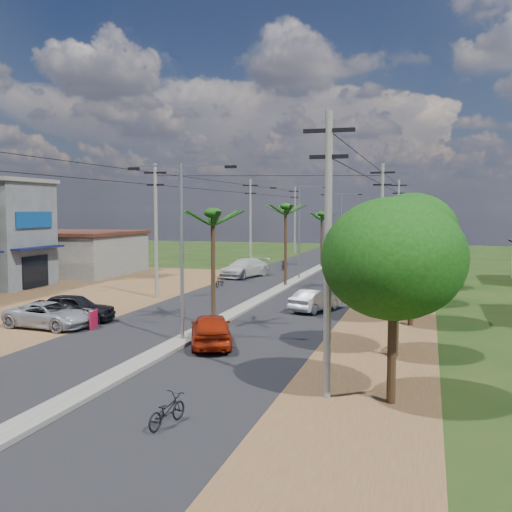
{
  "coord_description": "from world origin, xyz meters",
  "views": [
    {
      "loc": [
        10.51,
        -24.48,
        5.99
      ],
      "look_at": [
        -0.09,
        12.17,
        3.0
      ],
      "focal_mm": 42.0,
      "sensor_mm": 36.0,
      "label": 1
    }
  ],
  "objects": [
    {
      "name": "palm_median_near",
      "position": [
        0.0,
        4.0,
        5.54
      ],
      "size": [
        2.0,
        2.0,
        6.15
      ],
      "color": "black",
      "rests_on": "ground"
    },
    {
      "name": "streetlight_far",
      "position": [
        0.0,
        50.0,
        4.79
      ],
      "size": [
        5.1,
        0.18,
        8.0
      ],
      "color": "gray",
      "rests_on": "ground"
    },
    {
      "name": "dirt_lot_west",
      "position": [
        -15.0,
        8.0,
        0.02
      ],
      "size": [
        18.0,
        46.0,
        0.04
      ],
      "primitive_type": "cube",
      "color": "brown",
      "rests_on": "ground"
    },
    {
      "name": "road",
      "position": [
        0.0,
        15.0,
        0.02
      ],
      "size": [
        12.0,
        110.0,
        0.04
      ],
      "primitive_type": "cube",
      "color": "black",
      "rests_on": "ground"
    },
    {
      "name": "median",
      "position": [
        0.0,
        18.0,
        0.09
      ],
      "size": [
        1.0,
        90.0,
        0.18
      ],
      "primitive_type": "cube",
      "color": "#605E56",
      "rests_on": "ground"
    },
    {
      "name": "tree_east_a",
      "position": [
        9.5,
        -6.0,
        4.49
      ],
      "size": [
        4.4,
        4.4,
        6.37
      ],
      "color": "black",
      "rests_on": "ground"
    },
    {
      "name": "car_parked_silver",
      "position": [
        -7.76,
        1.17,
        0.64
      ],
      "size": [
        4.81,
        2.61,
        1.28
      ],
      "primitive_type": "imported",
      "rotation": [
        0.0,
        0.0,
        1.46
      ],
      "color": "#999BA1",
      "rests_on": "ground"
    },
    {
      "name": "streetlight_mid",
      "position": [
        0.0,
        25.0,
        4.79
      ],
      "size": [
        5.1,
        0.18,
        8.0
      ],
      "color": "gray",
      "rests_on": "ground"
    },
    {
      "name": "utility_pole_w_b",
      "position": [
        -7.0,
        12.0,
        4.76
      ],
      "size": [
        1.6,
        0.24,
        9.0
      ],
      "color": "#605E56",
      "rests_on": "ground"
    },
    {
      "name": "car_parked_dark",
      "position": [
        -7.5,
        2.97,
        0.74
      ],
      "size": [
        4.58,
        2.43,
        1.48
      ],
      "primitive_type": "imported",
      "rotation": [
        0.0,
        0.0,
        1.73
      ],
      "color": "black",
      "rests_on": "ground"
    },
    {
      "name": "low_shed",
      "position": [
        -21.0,
        24.0,
        1.97
      ],
      "size": [
        10.4,
        10.4,
        3.95
      ],
      "color": "#605E56",
      "rests_on": "ground"
    },
    {
      "name": "moto_rider_west_a",
      "position": [
        -4.82,
        18.55,
        0.46
      ],
      "size": [
        0.66,
        1.76,
        0.92
      ],
      "primitive_type": "imported",
      "rotation": [
        0.0,
        0.0,
        0.03
      ],
      "color": "black",
      "rests_on": "ground"
    },
    {
      "name": "ground",
      "position": [
        0.0,
        0.0,
        0.0
      ],
      "size": [
        160.0,
        160.0,
        0.0
      ],
      "primitive_type": "plane",
      "color": "black",
      "rests_on": "ground"
    },
    {
      "name": "car_silver_mid",
      "position": [
        4.23,
        9.81,
        0.64
      ],
      "size": [
        2.65,
        4.11,
        1.28
      ],
      "primitive_type": "imported",
      "rotation": [
        0.0,
        0.0,
        2.78
      ],
      "color": "#999BA1",
      "rests_on": "ground"
    },
    {
      "name": "car_red_near",
      "position": [
        1.5,
        -0.37,
        0.73
      ],
      "size": [
        3.2,
        4.63,
        1.46
      ],
      "primitive_type": "imported",
      "rotation": [
        0.0,
        0.0,
        3.52
      ],
      "color": "maroon",
      "rests_on": "ground"
    },
    {
      "name": "moto_rider_west_b",
      "position": [
        -3.09,
        32.12,
        0.49
      ],
      "size": [
        0.63,
        1.66,
        0.97
      ],
      "primitive_type": "imported",
      "rotation": [
        0.0,
        0.0,
        0.11
      ],
      "color": "black",
      "rests_on": "ground"
    },
    {
      "name": "utility_pole_w_d",
      "position": [
        -7.0,
        55.0,
        4.76
      ],
      "size": [
        1.6,
        0.24,
        9.0
      ],
      "color": "#605E56",
      "rests_on": "ground"
    },
    {
      "name": "tree_east_d",
      "position": [
        9.4,
        14.0,
        4.34
      ],
      "size": [
        4.2,
        4.2,
        6.13
      ],
      "color": "black",
      "rests_on": "ground"
    },
    {
      "name": "tree_east_f",
      "position": [
        9.2,
        30.0,
        3.89
      ],
      "size": [
        3.8,
        3.8,
        5.52
      ],
      "color": "black",
      "rests_on": "ground"
    },
    {
      "name": "streetlight_near",
      "position": [
        0.0,
        0.0,
        4.79
      ],
      "size": [
        5.1,
        0.18,
        8.0
      ],
      "color": "gray",
      "rests_on": "ground"
    },
    {
      "name": "tree_east_g",
      "position": [
        9.8,
        38.0,
        5.24
      ],
      "size": [
        5.0,
        5.0,
        7.38
      ],
      "color": "black",
      "rests_on": "ground"
    },
    {
      "name": "utility_pole_w_c",
      "position": [
        -7.0,
        34.0,
        4.76
      ],
      "size": [
        1.6,
        0.24,
        9.0
      ],
      "color": "#605E56",
      "rests_on": "ground"
    },
    {
      "name": "roadside_sign",
      "position": [
        -5.5,
        1.65,
        0.47
      ],
      "size": [
        0.34,
        1.11,
        0.94
      ],
      "rotation": [
        0.0,
        0.0,
        0.24
      ],
      "color": "maroon",
      "rests_on": "ground"
    },
    {
      "name": "dirt_shoulder_east",
      "position": [
        8.5,
        15.0,
        0.01
      ],
      "size": [
        5.0,
        90.0,
        0.03
      ],
      "primitive_type": "cube",
      "color": "brown",
      "rests_on": "ground"
    },
    {
      "name": "palm_median_far",
      "position": [
        0.0,
        36.0,
        5.26
      ],
      "size": [
        2.0,
        2.0,
        5.85
      ],
      "color": "black",
      "rests_on": "ground"
    },
    {
      "name": "tree_east_b",
      "position": [
        9.3,
        0.0,
        4.11
      ],
      "size": [
        4.0,
        4.0,
        5.83
      ],
      "color": "black",
      "rests_on": "ground"
    },
    {
      "name": "tree_east_e",
      "position": [
        9.6,
        22.0,
        5.09
      ],
      "size": [
        4.8,
        4.8,
        7.14
      ],
      "color": "black",
      "rests_on": "ground"
    },
    {
      "name": "tree_east_c",
      "position": [
        9.7,
        7.0,
        4.86
      ],
      "size": [
        4.6,
        4.6,
        6.83
      ],
      "color": "black",
      "rests_on": "ground"
    },
    {
      "name": "moto_rider_east",
      "position": [
        3.69,
        -9.75,
        0.43
      ],
      "size": [
        0.87,
        1.71,
        0.86
      ],
      "primitive_type": "imported",
      "rotation": [
        0.0,
        0.0,
        2.95
      ],
      "color": "black",
      "rests_on": "ground"
    },
    {
      "name": "utility_pole_e_a",
      "position": [
        7.5,
        -6.0,
        4.76
      ],
      "size": [
        1.6,
        0.24,
        9.0
      ],
      "color": "#605E56",
      "rests_on": "ground"
    },
    {
      "name": "palm_median_mid",
      "position": [
        0.0,
        20.0,
        5.9
      ],
      "size": [
        2.0,
        2.0,
        6.55
      ],
      "color": "black",
      "rests_on": "ground"
    },
    {
      "name": "utility_pole_e_b",
      "position": [
        7.5,
        16.0,
        4.76
      ],
      "size": [
        1.6,
        0.24,
        9.0
      ],
      "color": "#605E56",
      "rests_on": "ground"
    },
    {
      "name": "tree_east_h",
      "position": [
        9.5,
        46.0,
        4.64
      ],
      "size": [
        4.4,
        4.4,
        6.52
      ],
      "color": "black",
      "rests_on": "ground"
    },
    {
      "name": "car_white_far",
      "position": [
        -5.0,
        25.44,
        0.8
      ],
      "size": [
        3.79,
        5.95,
        1.61
      ],
      "primitive_type": "imported",
      "rotation": [
        0.0,
        0.0,
        -0.3
      ],
      "color": "#ABABA7",
      "rests_on": "ground"
    },
    {
      "name": "utility_pole_e_c",
      "position": [
        7.5,
        38.0,
        4.76
      ],
      "size": [
        1.6,
        0.24,
        9.0
      ],
      "color": "#605E56",
      "rests_on": "ground"
    }
  ]
}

